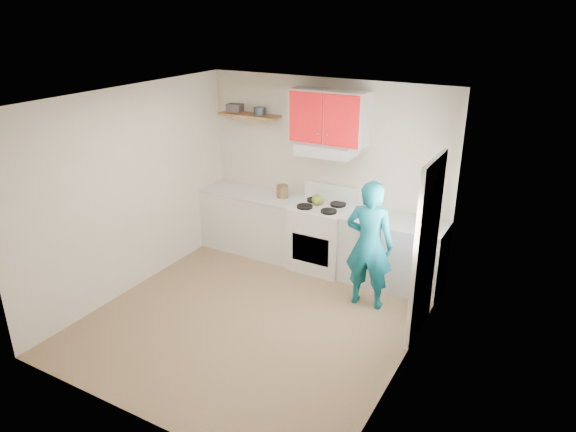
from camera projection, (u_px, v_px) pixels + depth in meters
The scene contains 21 objects.
floor at pixel (255, 318), 6.33m from camera, with size 3.80×3.80×0.00m, color brown.
ceiling at pixel (249, 99), 5.36m from camera, with size 3.60×3.80×0.04m, color white.
back_wall at pixel (326, 173), 7.38m from camera, with size 3.60×0.04×2.60m, color beige.
front_wall at pixel (125, 294), 4.31m from camera, with size 3.60×0.04×2.60m, color beige.
left_wall at pixel (132, 191), 6.66m from camera, with size 0.04×3.80×2.60m, color beige.
right_wall at pixel (411, 252), 5.03m from camera, with size 0.04×3.80×2.60m, color beige.
door at pixel (426, 250), 5.71m from camera, with size 0.05×0.85×2.05m, color white.
door_glass at pixel (427, 213), 5.56m from camera, with size 0.01×0.55×0.95m, color white.
counter_left at pixel (253, 222), 7.93m from camera, with size 1.52×0.60×0.90m, color silver.
counter_right at pixel (393, 253), 6.94m from camera, with size 1.32×0.60×0.90m, color silver.
stove at pixel (321, 237), 7.39m from camera, with size 0.76×0.65×0.92m, color white.
range_hood at pixel (326, 150), 7.01m from camera, with size 0.76×0.44×0.15m, color silver.
upper_cabinets at pixel (329, 117), 6.89m from camera, with size 1.02×0.33×0.70m, color red.
shelf at pixel (250, 115), 7.51m from camera, with size 0.90×0.30×0.04m, color brown.
books at pixel (235, 108), 7.63m from camera, with size 0.22×0.16×0.11m, color #433B40.
tin at pixel (260, 111), 7.43m from camera, with size 0.17×0.17×0.11m, color #333D4C.
kettle at pixel (318, 200), 7.24m from camera, with size 0.17×0.17×0.15m, color olive.
crock at pixel (282, 192), 7.53m from camera, with size 0.17×0.17×0.20m, color #513C23.
cutting_board at pixel (372, 216), 6.91m from camera, with size 0.30×0.22×0.02m, color olive.
silicone_mat at pixel (417, 225), 6.65m from camera, with size 0.27×0.23×0.01m, color red.
person at pixel (369, 245), 6.33m from camera, with size 0.59×0.39×1.62m, color #0C5D6E.
Camera 1 is at (2.99, -4.53, 3.50)m, focal length 32.96 mm.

